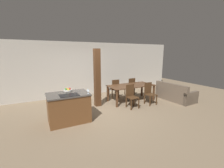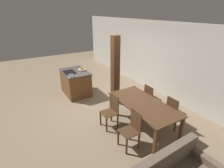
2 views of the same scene
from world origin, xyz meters
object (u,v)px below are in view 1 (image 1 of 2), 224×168
at_px(fruit_bowl, 68,90).
at_px(wine_glass_near, 89,90).
at_px(dining_chair_far_left, 115,88).
at_px(dining_chair_near_left, 131,96).
at_px(dining_chair_near_right, 150,93).
at_px(kitchen_island, 69,108).
at_px(wine_glass_middle, 88,90).
at_px(couch, 175,94).
at_px(dining_table, 131,87).
at_px(timber_post, 97,78).
at_px(dining_chair_far_right, 131,87).

distance_m(fruit_bowl, wine_glass_near, 0.82).
bearing_deg(dining_chair_far_left, dining_chair_near_left, 90.00).
bearing_deg(fruit_bowl, dining_chair_near_right, -2.35).
xyz_separation_m(kitchen_island, wine_glass_near, (0.56, -0.36, 0.58)).
bearing_deg(dining_chair_near_right, wine_glass_middle, -171.85).
bearing_deg(couch, wine_glass_middle, 91.22).
bearing_deg(couch, dining_table, 63.70).
height_order(couch, timber_post, timber_post).
xyz_separation_m(dining_chair_far_right, couch, (1.44, -1.55, -0.21)).
distance_m(kitchen_island, wine_glass_near, 0.88).
distance_m(wine_glass_middle, dining_chair_far_right, 3.46).
bearing_deg(fruit_bowl, dining_chair_far_right, 21.09).
relative_size(wine_glass_middle, dining_chair_far_left, 0.17).
bearing_deg(dining_table, couch, -23.56).
bearing_deg(dining_chair_far_right, dining_chair_near_right, 90.00).
xyz_separation_m(fruit_bowl, timber_post, (1.31, 0.68, 0.20)).
relative_size(fruit_bowl, dining_chair_near_right, 0.30).
bearing_deg(wine_glass_middle, dining_chair_far_left, 43.68).
relative_size(dining_chair_near_left, dining_chair_near_right, 1.00).
relative_size(dining_chair_near_right, couch, 0.54).
xyz_separation_m(dining_chair_far_left, couch, (2.37, -1.55, -0.21)).
height_order(wine_glass_middle, dining_chair_far_left, wine_glass_middle).
distance_m(dining_chair_near_right, timber_post, 2.32).
bearing_deg(fruit_bowl, kitchen_island, -101.27).
relative_size(wine_glass_near, dining_chair_near_left, 0.17).
distance_m(dining_table, couch, 2.12).
relative_size(dining_table, timber_post, 0.89).
distance_m(dining_table, dining_chair_near_right, 0.87).
distance_m(dining_chair_far_left, timber_post, 1.46).
xyz_separation_m(wine_glass_near, dining_chair_near_left, (1.94, 0.50, -0.56)).
bearing_deg(kitchen_island, dining_chair_near_right, 2.28).
bearing_deg(couch, dining_chair_far_right, 40.18).
relative_size(wine_glass_middle, dining_chair_near_right, 0.17).
height_order(fruit_bowl, dining_chair_near_right, fruit_bowl).
relative_size(fruit_bowl, dining_chair_far_left, 0.30).
distance_m(wine_glass_near, dining_chair_near_right, 2.96).
distance_m(wine_glass_near, dining_table, 2.72).
relative_size(fruit_bowl, timber_post, 0.12).
height_order(dining_chair_near_right, couch, dining_chair_near_right).
relative_size(kitchen_island, timber_post, 0.55).
bearing_deg(wine_glass_near, dining_chair_near_left, 14.49).
relative_size(dining_chair_near_left, timber_post, 0.40).
bearing_deg(fruit_bowl, dining_table, 11.30).
bearing_deg(wine_glass_middle, dining_chair_far_right, 32.82).
bearing_deg(dining_chair_far_right, wine_glass_middle, 32.82).
distance_m(wine_glass_middle, dining_table, 2.68).
height_order(fruit_bowl, dining_chair_far_right, fruit_bowl).
bearing_deg(kitchen_island, fruit_bowl, 78.73).
bearing_deg(fruit_bowl, wine_glass_middle, -47.50).
bearing_deg(dining_table, dining_chair_far_right, 57.09).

